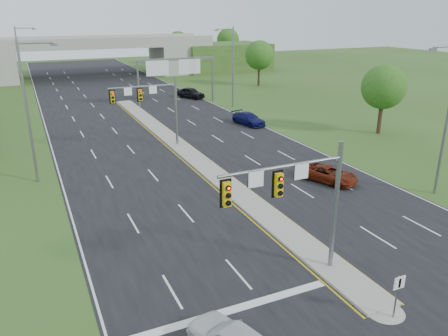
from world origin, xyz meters
TOP-DOWN VIEW (x-y plane):
  - ground at (0.00, 0.00)m, footprint 240.00×240.00m
  - road at (0.00, 35.00)m, footprint 24.00×160.00m
  - median at (0.00, 23.00)m, footprint 2.00×54.00m
  - median_nose at (0.00, -4.00)m, footprint 2.00×2.00m
  - lane_markings at (-0.60, 28.91)m, footprint 23.72×160.00m
  - signal_mast_near at (-2.26, -0.07)m, footprint 6.62×0.60m
  - signal_mast_far at (-2.26, 24.93)m, footprint 6.62×0.60m
  - keep_right_sign at (0.00, -4.53)m, footprint 0.60×0.13m
  - sign_gantry at (6.68, 44.92)m, footprint 11.58×0.44m
  - overpass at (0.00, 80.00)m, footprint 80.00×14.00m
  - lightpole_l_mid at (-13.30, 20.00)m, footprint 2.85×0.25m
  - lightpole_l_far at (-13.30, 55.00)m, footprint 2.85×0.25m
  - lightpole_r_near at (13.30, 5.00)m, footprint 2.85×0.25m
  - lightpole_r_far at (13.30, 40.00)m, footprint 2.85×0.25m
  - tree_r_near at (22.00, 20.00)m, footprint 4.80×4.80m
  - tree_r_mid at (26.00, 55.00)m, footprint 5.20×5.20m
  - tree_back_c at (24.00, 94.00)m, footprint 5.60×5.60m
  - tree_back_d at (38.00, 94.00)m, footprint 6.00×6.00m
  - car_far_a at (7.70, 10.25)m, footprint 3.75×5.12m
  - car_far_b at (10.64, 29.63)m, footprint 2.95×5.16m
  - car_far_c at (10.39, 48.82)m, footprint 3.77×5.17m

SIDE VIEW (x-z plane):
  - ground at x=0.00m, z-range 0.00..0.00m
  - road at x=0.00m, z-range 0.00..0.02m
  - lane_markings at x=-0.60m, z-range 0.02..0.03m
  - median at x=0.00m, z-range 0.02..0.18m
  - median_nose at x=0.00m, z-range 0.02..0.18m
  - car_far_a at x=7.70m, z-range 0.02..1.31m
  - car_far_b at x=10.64m, z-range 0.02..1.43m
  - car_far_c at x=10.39m, z-range 0.02..1.66m
  - keep_right_sign at x=0.00m, z-range 0.42..2.62m
  - overpass at x=0.00m, z-range -0.50..7.60m
  - signal_mast_near at x=-2.26m, z-range 1.23..8.23m
  - signal_mast_far at x=-2.26m, z-range 1.23..8.23m
  - tree_r_near at x=22.00m, z-range 1.38..8.98m
  - sign_gantry at x=6.68m, z-range 1.90..8.58m
  - tree_r_mid at x=26.00m, z-range 1.44..9.57m
  - tree_back_c at x=24.00m, z-range 1.35..9.67m
  - tree_back_d at x=38.00m, z-range 1.41..10.26m
  - lightpole_l_mid at x=-13.30m, z-range 0.60..11.60m
  - lightpole_l_far at x=-13.30m, z-range 0.60..11.60m
  - lightpole_r_near at x=13.30m, z-range 0.60..11.60m
  - lightpole_r_far at x=13.30m, z-range 0.60..11.60m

